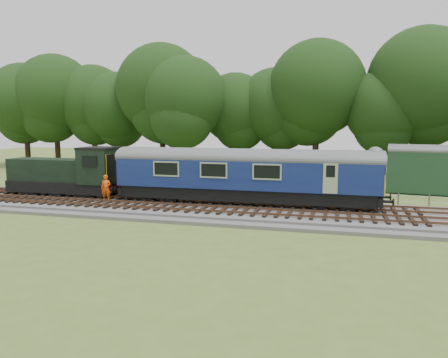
% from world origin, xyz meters
% --- Properties ---
extents(ground, '(120.00, 120.00, 0.00)m').
position_xyz_m(ground, '(0.00, 0.00, 0.00)').
color(ground, '#526625').
rests_on(ground, ground).
extents(ballast, '(70.00, 7.00, 0.35)m').
position_xyz_m(ballast, '(0.00, 0.00, 0.17)').
color(ballast, '#4C4C4F').
rests_on(ballast, ground).
extents(track_north, '(67.20, 2.40, 0.21)m').
position_xyz_m(track_north, '(0.00, 1.40, 0.42)').
color(track_north, black).
rests_on(track_north, ballast).
extents(track_south, '(67.20, 2.40, 0.21)m').
position_xyz_m(track_south, '(0.00, -1.60, 0.42)').
color(track_south, black).
rests_on(track_south, ballast).
extents(fence, '(64.00, 0.12, 1.00)m').
position_xyz_m(fence, '(0.00, 4.50, 0.00)').
color(fence, '#6B6054').
rests_on(fence, ground).
extents(tree_line, '(70.00, 8.00, 18.00)m').
position_xyz_m(tree_line, '(0.00, 22.00, 0.00)').
color(tree_line, black).
rests_on(tree_line, ground).
extents(dmu_railcar, '(18.05, 2.86, 3.88)m').
position_xyz_m(dmu_railcar, '(5.63, 1.40, 2.61)').
color(dmu_railcar, black).
rests_on(dmu_railcar, ground).
extents(shunter_loco, '(8.91, 2.60, 3.38)m').
position_xyz_m(shunter_loco, '(-8.30, 1.40, 1.97)').
color(shunter_loco, black).
rests_on(shunter_loco, ground).
extents(worker, '(0.75, 0.55, 1.90)m').
position_xyz_m(worker, '(-4.00, -0.45, 1.30)').
color(worker, '#E74D0C').
rests_on(worker, ballast).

